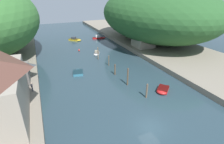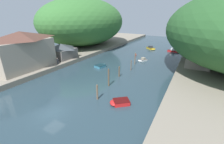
% 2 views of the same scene
% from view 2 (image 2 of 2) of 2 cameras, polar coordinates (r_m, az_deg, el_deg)
% --- Properties ---
extents(water_surface, '(130.00, 130.00, 0.00)m').
position_cam_2_polar(water_surface, '(47.03, 7.00, 3.96)').
color(water_surface, '#283D47').
rests_on(water_surface, ground).
extents(left_bank, '(22.00, 120.00, 1.17)m').
position_cam_2_polar(left_bank, '(60.31, -15.45, 7.72)').
color(left_bank, gray).
rests_on(left_bank, ground).
extents(hillside_left, '(29.79, 41.71, 19.11)m').
position_cam_2_polar(hillside_left, '(67.41, -10.64, 18.15)').
color(hillside_left, '#387033').
rests_on(hillside_left, left_bank).
extents(waterfront_building, '(7.41, 14.05, 8.95)m').
position_cam_2_polar(waterfront_building, '(41.59, -30.83, 7.15)').
color(waterfront_building, gray).
rests_on(waterfront_building, left_bank).
extents(boathouse_shed, '(7.55, 7.22, 4.33)m').
position_cam_2_polar(boathouse_shed, '(48.62, -18.68, 7.74)').
color(boathouse_shed, slate).
rests_on(boathouse_shed, left_bank).
extents(right_bank_cottage, '(6.02, 6.24, 4.81)m').
position_cam_2_polar(right_bank_cottage, '(43.48, 30.13, 4.88)').
color(right_bank_cottage, gray).
rests_on(right_bank_cottage, right_bank).
extents(boat_moored_right, '(5.35, 2.16, 1.50)m').
position_cam_2_polar(boat_moored_right, '(63.67, 22.64, 7.40)').
color(boat_moored_right, red).
rests_on(boat_moored_right, water_surface).
extents(boat_mid_channel, '(3.57, 3.42, 0.70)m').
position_cam_2_polar(boat_mid_channel, '(24.76, 2.66, -11.44)').
color(boat_mid_channel, red).
rests_on(boat_mid_channel, water_surface).
extents(boat_yellow_tender, '(4.85, 4.88, 1.33)m').
position_cam_2_polar(boat_yellow_tender, '(66.27, 14.69, 8.77)').
color(boat_yellow_tender, gold).
rests_on(boat_yellow_tender, water_surface).
extents(boat_red_skiff, '(2.77, 3.62, 0.65)m').
position_cam_2_polar(boat_red_skiff, '(41.92, -4.16, 2.41)').
color(boat_red_skiff, teal).
rests_on(boat_red_skiff, water_surface).
extents(boat_far_right_bank, '(2.71, 3.55, 1.10)m').
position_cam_2_polar(boat_far_right_bank, '(48.14, 11.48, 4.51)').
color(boat_far_right_bank, white).
rests_on(boat_far_right_bank, water_surface).
extents(mooring_post_nearest, '(0.31, 0.31, 2.80)m').
position_cam_2_polar(mooring_post_nearest, '(25.64, -5.66, -7.56)').
color(mooring_post_nearest, brown).
rests_on(mooring_post_nearest, water_surface).
extents(mooring_post_second, '(0.29, 0.29, 3.75)m').
position_cam_2_polar(mooring_post_second, '(30.01, -1.29, -2.05)').
color(mooring_post_second, brown).
rests_on(mooring_post_second, water_surface).
extents(mooring_post_middle, '(0.29, 0.29, 2.59)m').
position_cam_2_polar(mooring_post_middle, '(34.80, 2.74, 0.22)').
color(mooring_post_middle, brown).
rests_on(mooring_post_middle, water_surface).
extents(mooring_post_fourth, '(0.21, 0.21, 2.74)m').
position_cam_2_polar(mooring_post_fourth, '(39.22, 7.27, 2.60)').
color(mooring_post_fourth, brown).
rests_on(mooring_post_fourth, water_surface).
extents(mooring_post_farthest, '(0.26, 0.26, 3.47)m').
position_cam_2_polar(mooring_post_farthest, '(44.29, 8.77, 5.15)').
color(mooring_post_farthest, brown).
rests_on(mooring_post_farthest, water_surface).
extents(channel_buoy_near, '(0.52, 0.52, 0.77)m').
position_cam_2_polar(channel_buoy_near, '(54.16, 9.06, 6.45)').
color(channel_buoy_near, red).
rests_on(channel_buoy_near, water_surface).
extents(person_on_quay, '(0.28, 0.41, 1.69)m').
position_cam_2_polar(person_on_quay, '(42.80, -20.03, 4.13)').
color(person_on_quay, '#282D3D').
rests_on(person_on_quay, left_bank).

